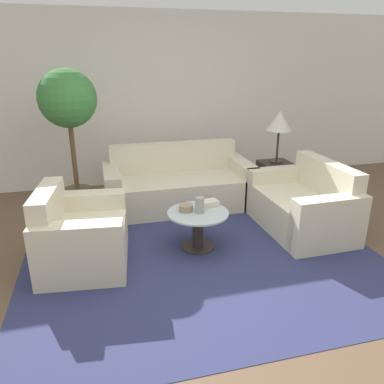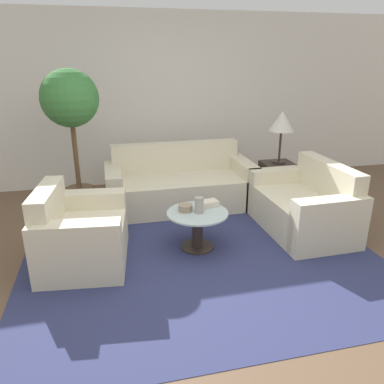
% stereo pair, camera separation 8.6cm
% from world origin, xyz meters
% --- Properties ---
extents(ground_plane, '(14.00, 14.00, 0.00)m').
position_xyz_m(ground_plane, '(0.00, 0.00, 0.00)').
color(ground_plane, brown).
extents(wall_back, '(10.00, 0.06, 2.60)m').
position_xyz_m(wall_back, '(0.00, 3.07, 1.30)').
color(wall_back, white).
rests_on(wall_back, ground_plane).
extents(rug, '(3.58, 3.38, 0.01)m').
position_xyz_m(rug, '(0.08, 0.64, 0.00)').
color(rug, navy).
rests_on(rug, ground_plane).
extents(sofa_main, '(1.96, 0.87, 0.82)m').
position_xyz_m(sofa_main, '(0.14, 1.91, 0.28)').
color(sofa_main, beige).
rests_on(sofa_main, ground_plane).
extents(armchair, '(0.91, 1.08, 0.79)m').
position_xyz_m(armchair, '(-1.14, 0.64, 0.28)').
color(armchair, beige).
rests_on(armchair, ground_plane).
extents(loveseat, '(0.85, 1.33, 0.81)m').
position_xyz_m(loveseat, '(1.44, 0.80, 0.28)').
color(loveseat, beige).
rests_on(loveseat, ground_plane).
extents(coffee_table, '(0.65, 0.65, 0.41)m').
position_xyz_m(coffee_table, '(0.08, 0.64, 0.27)').
color(coffee_table, '#332823').
rests_on(coffee_table, ground_plane).
extents(side_table, '(0.43, 0.43, 0.55)m').
position_xyz_m(side_table, '(1.52, 1.76, 0.28)').
color(side_table, '#332823').
rests_on(side_table, ground_plane).
extents(table_lamp, '(0.34, 0.34, 0.72)m').
position_xyz_m(table_lamp, '(1.52, 1.76, 1.12)').
color(table_lamp, '#332823').
rests_on(table_lamp, side_table).
extents(potted_plant, '(0.70, 0.70, 1.82)m').
position_xyz_m(potted_plant, '(-1.18, 1.97, 1.32)').
color(potted_plant, brown).
rests_on(potted_plant, ground_plane).
extents(vase, '(0.09, 0.09, 0.17)m').
position_xyz_m(vase, '(0.09, 0.63, 0.50)').
color(vase, '#9E998E').
rests_on(vase, coffee_table).
extents(bowl, '(0.15, 0.15, 0.07)m').
position_xyz_m(bowl, '(-0.04, 0.71, 0.45)').
color(bowl, gray).
rests_on(bowl, coffee_table).
extents(book_stack, '(0.24, 0.17, 0.06)m').
position_xyz_m(book_stack, '(0.23, 0.78, 0.44)').
color(book_stack, beige).
rests_on(book_stack, coffee_table).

